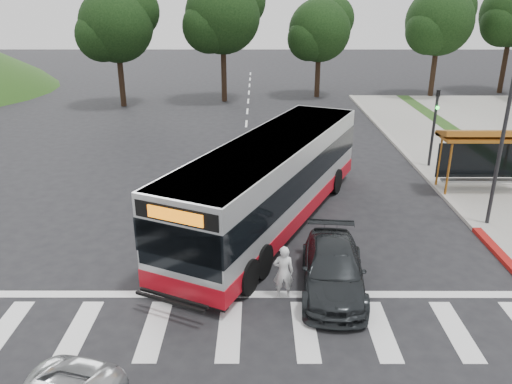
{
  "coord_description": "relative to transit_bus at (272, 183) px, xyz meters",
  "views": [
    {
      "loc": [
        0.72,
        -15.95,
        8.25
      ],
      "look_at": [
        0.7,
        0.96,
        1.6
      ],
      "focal_mm": 35.0,
      "sensor_mm": 36.0,
      "label": 1
    }
  ],
  "objects": [
    {
      "name": "ground",
      "position": [
        -1.31,
        -1.77,
        -1.66
      ],
      "size": [
        140.0,
        140.0,
        0.0
      ],
      "primitive_type": "plane",
      "color": "black",
      "rests_on": "ground"
    },
    {
      "name": "sidewalk_east",
      "position": [
        9.69,
        6.23,
        -1.6
      ],
      "size": [
        4.0,
        40.0,
        0.12
      ],
      "primitive_type": "cube",
      "color": "gray",
      "rests_on": "ground"
    },
    {
      "name": "curb_east",
      "position": [
        7.69,
        6.23,
        -1.58
      ],
      "size": [
        0.3,
        40.0,
        0.15
      ],
      "primitive_type": "cube",
      "color": "#9E9991",
      "rests_on": "ground"
    },
    {
      "name": "crosswalk_ladder",
      "position": [
        -1.31,
        -6.77,
        -1.65
      ],
      "size": [
        18.0,
        2.6,
        0.01
      ],
      "primitive_type": "cube",
      "color": "silver",
      "rests_on": "ground"
    },
    {
      "name": "bus_shelter",
      "position": [
        9.49,
        3.33,
        0.69
      ],
      "size": [
        4.2,
        1.6,
        2.86
      ],
      "color": "#9D5A1A",
      "rests_on": "sidewalk_east"
    },
    {
      "name": "traffic_signal_ne_tall",
      "position": [
        8.29,
        -0.28,
        2.22
      ],
      "size": [
        0.18,
        0.37,
        6.5
      ],
      "color": "black",
      "rests_on": "ground"
    },
    {
      "name": "traffic_signal_ne_short",
      "position": [
        8.29,
        6.72,
        0.82
      ],
      "size": [
        0.18,
        0.37,
        4.0
      ],
      "color": "black",
      "rests_on": "ground"
    },
    {
      "name": "tree_ne_a",
      "position": [
        14.77,
        26.29,
        4.73
      ],
      "size": [
        6.16,
        5.74,
        9.3
      ],
      "color": "black",
      "rests_on": "parking_lot"
    },
    {
      "name": "tree_north_a",
      "position": [
        -3.22,
        24.3,
        5.26
      ],
      "size": [
        6.6,
        6.15,
        10.17
      ],
      "color": "black",
      "rests_on": "ground"
    },
    {
      "name": "tree_north_b",
      "position": [
        4.77,
        26.29,
        4.0
      ],
      "size": [
        5.72,
        5.33,
        8.43
      ],
      "color": "black",
      "rests_on": "ground"
    },
    {
      "name": "tree_north_c",
      "position": [
        -11.23,
        22.29,
        4.63
      ],
      "size": [
        6.16,
        5.74,
        9.3
      ],
      "color": "black",
      "rests_on": "ground"
    },
    {
      "name": "transit_bus",
      "position": [
        0.0,
        0.0,
        0.0
      ],
      "size": [
        7.94,
        12.83,
        3.32
      ],
      "primitive_type": null,
      "rotation": [
        0.0,
        0.0,
        -0.44
      ],
      "color": "#B2B5B7",
      "rests_on": "ground"
    },
    {
      "name": "pedestrian",
      "position": [
        0.19,
        -5.16,
        -0.84
      ],
      "size": [
        0.61,
        0.41,
        1.65
      ],
      "primitive_type": "imported",
      "rotation": [
        0.0,
        0.0,
        3.12
      ],
      "color": "silver",
      "rests_on": "ground"
    },
    {
      "name": "dark_sedan",
      "position": [
        1.7,
        -4.72,
        -1.0
      ],
      "size": [
        2.26,
        4.68,
        1.31
      ],
      "primitive_type": "imported",
      "rotation": [
        0.0,
        0.0,
        -0.09
      ],
      "color": "#212527",
      "rests_on": "ground"
    }
  ]
}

